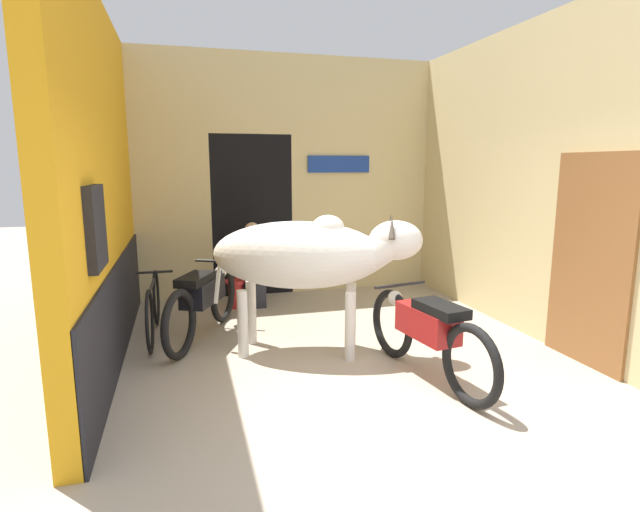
{
  "coord_description": "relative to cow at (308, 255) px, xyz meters",
  "views": [
    {
      "loc": [
        -1.6,
        -3.13,
        1.97
      ],
      "look_at": [
        -0.18,
        1.97,
        1.01
      ],
      "focal_mm": 28.0,
      "sensor_mm": 36.0,
      "label": 1
    }
  ],
  "objects": [
    {
      "name": "bicycle",
      "position": [
        -1.61,
        0.93,
        -0.7
      ],
      "size": [
        0.44,
        1.71,
        0.7
      ],
      "color": "black",
      "rests_on": "ground_plane"
    },
    {
      "name": "ground_plane",
      "position": [
        0.35,
        -1.82,
        -1.05
      ],
      "size": [
        30.0,
        30.0,
        0.0
      ],
      "primitive_type": "plane",
      "color": "tan"
    },
    {
      "name": "cow",
      "position": [
        0.0,
        0.0,
        0.0
      ],
      "size": [
        2.23,
        1.32,
        1.5
      ],
      "color": "silver",
      "rests_on": "ground_plane"
    },
    {
      "name": "wall_right_with_door",
      "position": [
        2.71,
        0.32,
        0.71
      ],
      "size": [
        0.22,
        4.37,
        3.59
      ],
      "color": "#D1BC84",
      "rests_on": "ground_plane"
    },
    {
      "name": "wall_left_shopfront",
      "position": [
        -2.0,
        0.36,
        0.68
      ],
      "size": [
        0.25,
        4.37,
        3.59
      ],
      "color": "orange",
      "rests_on": "ground_plane"
    },
    {
      "name": "plastic_stool",
      "position": [
        -0.56,
        1.91,
        -0.84
      ],
      "size": [
        0.31,
        0.31,
        0.4
      ],
      "color": "red",
      "rests_on": "ground_plane"
    },
    {
      "name": "wall_back_with_doorway",
      "position": [
        0.12,
        2.83,
        0.5
      ],
      "size": [
        4.54,
        0.93,
        3.59
      ],
      "color": "#D1BC84",
      "rests_on": "ground_plane"
    },
    {
      "name": "shopkeeper_seated",
      "position": [
        -0.3,
        1.94,
        -0.43
      ],
      "size": [
        0.41,
        0.33,
        1.19
      ],
      "color": "#282833",
      "rests_on": "ground_plane"
    },
    {
      "name": "motorcycle_far",
      "position": [
        -1.06,
        0.74,
        -0.58
      ],
      "size": [
        0.94,
        1.84,
        0.83
      ],
      "color": "black",
      "rests_on": "ground_plane"
    },
    {
      "name": "motorcycle_near",
      "position": [
        0.9,
        -0.96,
        -0.59
      ],
      "size": [
        0.58,
        1.91,
        0.81
      ],
      "color": "black",
      "rests_on": "ground_plane"
    }
  ]
}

